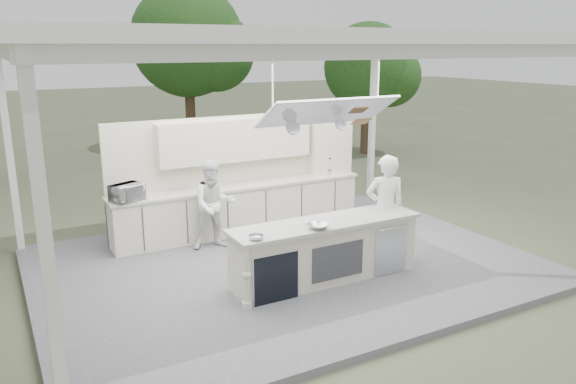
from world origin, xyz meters
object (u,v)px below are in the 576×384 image
head_chef (385,209)px  back_counter (240,208)px  sous_chef (214,205)px  demo_island (324,251)px

head_chef → back_counter: bearing=-39.7°
back_counter → sous_chef: bearing=-140.9°
head_chef → sous_chef: 3.01m
head_chef → demo_island: bearing=29.4°
demo_island → back_counter: size_ratio=0.61×
sous_chef → demo_island: bearing=-57.2°
demo_island → back_counter: (-0.18, 2.81, 0.00)m
head_chef → sous_chef: size_ratio=1.13×
head_chef → sous_chef: bearing=-20.2°
demo_island → back_counter: 2.82m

